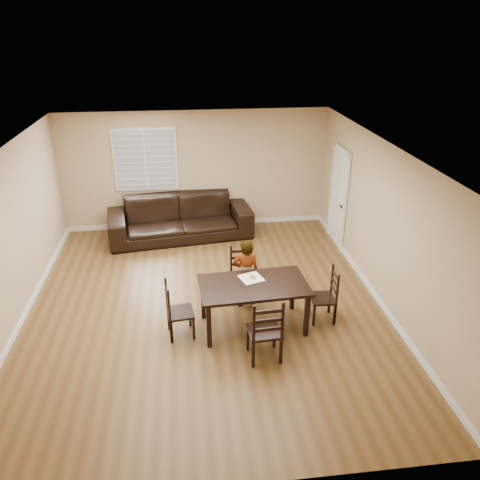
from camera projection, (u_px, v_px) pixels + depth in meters
name	position (u px, v px, depth m)	size (l,w,h in m)	color
ground	(206.00, 305.00, 8.06)	(7.00, 7.00, 0.00)	brown
room	(204.00, 203.00, 7.46)	(6.04, 7.04, 2.72)	tan
dining_table	(254.00, 289.00, 7.22)	(1.72, 1.04, 0.78)	black
chair_near	(242.00, 272.00, 8.27)	(0.41, 0.38, 0.91)	black
chair_far	(266.00, 335.00, 6.53)	(0.49, 0.46, 1.03)	black
chair_left	(173.00, 312.00, 7.12)	(0.44, 0.47, 0.93)	black
chair_right	(330.00, 297.00, 7.53)	(0.41, 0.43, 0.91)	black
child	(246.00, 274.00, 7.78)	(0.45, 0.30, 1.25)	gray
napkin	(251.00, 278.00, 7.35)	(0.34, 0.34, 0.00)	beige
donut	(253.00, 277.00, 7.34)	(0.10, 0.10, 0.04)	#C98448
sofa	(180.00, 218.00, 10.44)	(3.12, 1.22, 0.91)	black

